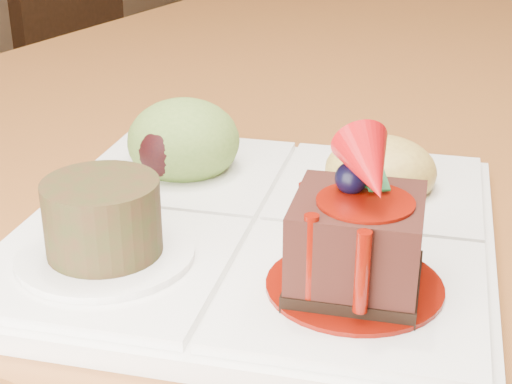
% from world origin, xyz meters
% --- Properties ---
extents(dining_table, '(1.00, 1.80, 0.75)m').
position_xyz_m(dining_table, '(0.00, 0.00, 0.68)').
color(dining_table, brown).
rests_on(dining_table, ground).
extents(chair_left, '(0.40, 0.40, 0.86)m').
position_xyz_m(chair_left, '(-1.00, 0.35, 0.49)').
color(chair_left, black).
rests_on(chair_left, ground).
extents(sampler_plate, '(0.34, 0.34, 0.11)m').
position_xyz_m(sampler_plate, '(-0.01, -0.72, 0.77)').
color(sampler_plate, white).
rests_on(sampler_plate, dining_table).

